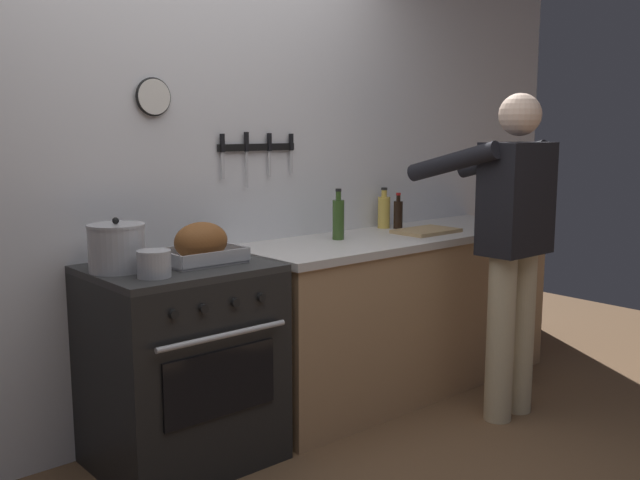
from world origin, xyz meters
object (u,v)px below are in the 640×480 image
(stove, at_px, (182,364))
(saucepan, at_px, (154,264))
(bottle_olive_oil, at_px, (338,218))
(bottle_cooking_oil, at_px, (384,211))
(cutting_board, at_px, (426,231))
(bottle_soy_sauce, at_px, (398,214))
(person_cook, at_px, (511,235))
(stock_pot, at_px, (117,248))
(roasting_pan, at_px, (201,245))

(stove, relative_size, saucepan, 6.63)
(bottle_olive_oil, xyz_separation_m, bottle_cooking_oil, (0.50, 0.15, -0.01))
(cutting_board, bearing_deg, bottle_soy_sauce, 88.38)
(cutting_board, distance_m, bottle_cooking_oil, 0.31)
(bottle_soy_sauce, relative_size, bottle_cooking_oil, 0.88)
(bottle_olive_oil, distance_m, bottle_soy_sauce, 0.56)
(cutting_board, bearing_deg, person_cook, -91.51)
(stock_pot, distance_m, bottle_olive_oil, 1.27)
(stock_pot, distance_m, cutting_board, 1.82)
(stove, distance_m, cutting_board, 1.63)
(person_cook, height_order, stock_pot, person_cook)
(roasting_pan, height_order, stock_pot, stock_pot)
(stock_pot, distance_m, bottle_cooking_oil, 1.78)
(bottle_cooking_oil, bearing_deg, bottle_olive_oil, -163.69)
(bottle_cooking_oil, bearing_deg, person_cook, -88.11)
(stove, bearing_deg, roasting_pan, -12.74)
(cutting_board, height_order, bottle_soy_sauce, bottle_soy_sauce)
(roasting_pan, distance_m, stock_pot, 0.37)
(stove, height_order, bottle_olive_oil, bottle_olive_oil)
(person_cook, xyz_separation_m, bottle_cooking_oil, (-0.03, 0.87, 0.05))
(saucepan, xyz_separation_m, bottle_soy_sauce, (1.77, 0.32, 0.03))
(stove, relative_size, stock_pot, 3.80)
(roasting_pan, relative_size, saucepan, 2.59)
(cutting_board, bearing_deg, bottle_cooking_oil, 98.50)
(stock_pot, relative_size, bottle_soy_sauce, 1.12)
(stove, distance_m, roasting_pan, 0.54)
(saucepan, height_order, bottle_cooking_oil, bottle_cooking_oil)
(bottle_cooking_oil, bearing_deg, roasting_pan, -169.97)
(person_cook, relative_size, cutting_board, 4.61)
(stove, xyz_separation_m, stock_pot, (-0.26, 0.05, 0.55))
(saucepan, bearing_deg, stove, 38.28)
(roasting_pan, xyz_separation_m, bottle_soy_sauce, (1.47, 0.18, 0.01))
(stock_pot, height_order, bottle_soy_sauce, stock_pot)
(stock_pot, height_order, saucepan, stock_pot)
(stock_pot, xyz_separation_m, cutting_board, (1.82, -0.12, -0.09))
(bottle_soy_sauce, bearing_deg, person_cook, -91.54)
(saucepan, distance_m, cutting_board, 1.77)
(person_cook, xyz_separation_m, roasting_pan, (-1.44, 0.62, 0.03))
(bottle_soy_sauce, bearing_deg, cutting_board, -91.62)
(stove, relative_size, roasting_pan, 2.56)
(roasting_pan, xyz_separation_m, cutting_board, (1.46, -0.04, -0.07))
(person_cook, distance_m, bottle_soy_sauce, 0.80)
(saucepan, relative_size, bottle_cooking_oil, 0.56)
(stove, height_order, cutting_board, cutting_board)
(saucepan, relative_size, bottle_soy_sauce, 0.64)
(stove, bearing_deg, person_cook, -22.48)
(person_cook, relative_size, bottle_olive_oil, 6.10)
(roasting_pan, bearing_deg, bottle_olive_oil, 6.45)
(stove, distance_m, bottle_cooking_oil, 1.63)
(bottle_olive_oil, height_order, bottle_cooking_oil, bottle_olive_oil)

